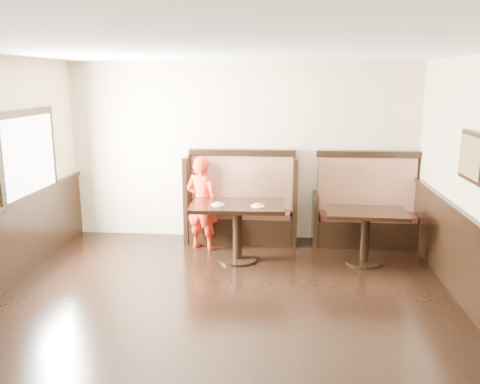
# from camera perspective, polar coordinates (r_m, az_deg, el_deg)

# --- Properties ---
(ground) EXTENTS (7.00, 7.00, 0.00)m
(ground) POSITION_cam_1_polar(r_m,az_deg,el_deg) (5.19, -3.00, -16.63)
(ground) COLOR black
(ground) RESTS_ON ground
(room_shell) EXTENTS (7.00, 7.00, 7.00)m
(room_shell) POSITION_cam_1_polar(r_m,az_deg,el_deg) (5.20, -5.95, -8.46)
(room_shell) COLOR beige
(room_shell) RESTS_ON ground
(booth_main) EXTENTS (1.75, 0.72, 1.45)m
(booth_main) POSITION_cam_1_polar(r_m,az_deg,el_deg) (8.06, 0.15, -1.82)
(booth_main) COLOR black
(booth_main) RESTS_ON ground
(booth_neighbor) EXTENTS (1.65, 0.72, 1.45)m
(booth_neighbor) POSITION_cam_1_polar(r_m,az_deg,el_deg) (8.15, 13.95, -2.37)
(booth_neighbor) COLOR black
(booth_neighbor) RESTS_ON ground
(table_main) EXTENTS (1.33, 0.86, 0.83)m
(table_main) POSITION_cam_1_polar(r_m,az_deg,el_deg) (7.12, -0.30, -2.85)
(table_main) COLOR black
(table_main) RESTS_ON ground
(table_neighbor) EXTENTS (1.12, 0.77, 0.76)m
(table_neighbor) POSITION_cam_1_polar(r_m,az_deg,el_deg) (7.25, 13.92, -3.51)
(table_neighbor) COLOR black
(table_neighbor) RESTS_ON ground
(child) EXTENTS (0.60, 0.50, 1.42)m
(child) POSITION_cam_1_polar(r_m,az_deg,el_deg) (7.63, -4.26, -1.25)
(child) COLOR red
(child) RESTS_ON ground
(pizza_plate_left) EXTENTS (0.18, 0.18, 0.03)m
(pizza_plate_left) POSITION_cam_1_polar(r_m,az_deg,el_deg) (7.02, -2.48, -1.35)
(pizza_plate_left) COLOR white
(pizza_plate_left) RESTS_ON table_main
(pizza_plate_right) EXTENTS (0.19, 0.19, 0.03)m
(pizza_plate_right) POSITION_cam_1_polar(r_m,az_deg,el_deg) (6.94, 2.00, -1.50)
(pizza_plate_right) COLOR white
(pizza_plate_right) RESTS_ON table_main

